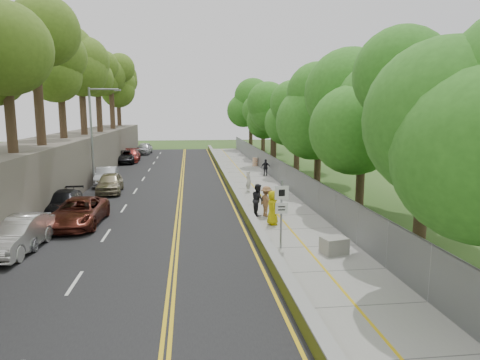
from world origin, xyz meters
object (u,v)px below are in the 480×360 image
(construction_barrel, at_px, (255,162))
(car_0, at_px, (27,229))
(signpost, at_px, (281,207))
(streetlight, at_px, (94,130))
(car_2, at_px, (79,212))
(concrete_block, at_px, (334,245))
(person_far, at_px, (266,168))
(car_1, at_px, (16,235))
(painter_0, at_px, (273,208))

(construction_barrel, xyz_separation_m, car_0, (-14.90, -26.62, 0.22))
(signpost, bearing_deg, construction_barrel, 83.54)
(streetlight, xyz_separation_m, car_2, (1.46, -11.87, -3.87))
(concrete_block, bearing_deg, streetlight, 127.20)
(concrete_block, bearing_deg, signpost, 155.39)
(person_far, bearing_deg, concrete_block, 92.98)
(streetlight, bearing_deg, concrete_block, -52.80)
(construction_barrel, bearing_deg, car_0, -119.24)
(signpost, relative_size, car_0, 0.75)
(signpost, relative_size, person_far, 1.96)
(signpost, height_order, car_2, signpost)
(car_1, bearing_deg, streetlight, 93.94)
(streetlight, distance_m, car_2, 12.57)
(streetlight, relative_size, concrete_block, 7.52)
(streetlight, relative_size, car_0, 1.93)
(streetlight, distance_m, painter_0, 18.01)
(streetlight, xyz_separation_m, signpost, (11.51, -17.02, -2.68))
(streetlight, xyz_separation_m, person_far, (14.66, 4.41, -3.80))
(concrete_block, bearing_deg, person_far, 87.44)
(car_2, distance_m, person_far, 20.96)
(signpost, relative_size, car_1, 0.65)
(signpost, bearing_deg, car_0, 169.78)
(construction_barrel, relative_size, car_0, 0.23)
(person_far, bearing_deg, streetlight, 22.27)
(construction_barrel, height_order, car_2, car_2)
(signpost, distance_m, car_1, 11.74)
(construction_barrel, relative_size, car_2, 0.18)
(signpost, bearing_deg, concrete_block, -24.61)
(painter_0, bearing_deg, concrete_block, -157.90)
(concrete_block, xyz_separation_m, car_1, (-13.80, 1.85, 0.42))
(person_far, bearing_deg, car_1, 59.79)
(car_1, bearing_deg, concrete_block, -3.19)
(construction_barrel, xyz_separation_m, person_far, (-0.10, -7.29, 0.32))
(painter_0, bearing_deg, car_1, 107.48)
(car_1, xyz_separation_m, car_2, (1.60, 4.29, -0.06))
(streetlight, height_order, construction_barrel, streetlight)
(car_1, relative_size, car_2, 0.91)
(car_2, xyz_separation_m, person_far, (13.20, 16.28, 0.08))
(signpost, xyz_separation_m, car_1, (-11.65, 0.86, -1.14))
(car_0, bearing_deg, car_2, 60.83)
(streetlight, relative_size, construction_barrel, 8.47)
(concrete_block, bearing_deg, painter_0, 109.29)
(person_far, bearing_deg, signpost, 87.17)
(construction_barrel, height_order, concrete_block, construction_barrel)
(construction_barrel, bearing_deg, painter_0, -96.58)
(signpost, bearing_deg, streetlight, 124.08)
(car_0, distance_m, painter_0, 12.20)
(concrete_block, distance_m, car_2, 13.66)
(concrete_block, height_order, car_0, car_0)
(painter_0, bearing_deg, car_2, 86.62)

